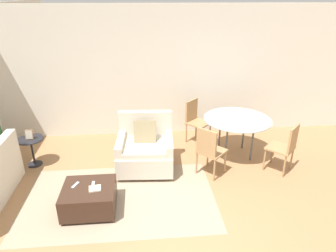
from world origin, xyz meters
TOP-DOWN VIEW (x-y plane):
  - ground_plane at (0.00, 0.00)m, footprint 20.00×20.00m
  - wall_back at (0.00, 3.24)m, footprint 12.00×0.06m
  - area_rug at (-0.71, 0.83)m, footprint 2.93×1.80m
  - armchair at (-0.28, 1.70)m, footprint 1.02×0.95m
  - ottoman at (-1.13, 0.61)m, footprint 0.75×0.68m
  - book_stack at (-1.02, 0.56)m, footprint 0.19×0.17m
  - tv_remote_primary at (-1.32, 0.69)m, footprint 0.10×0.16m
  - tv_remote_secondary at (-1.06, 0.68)m, footprint 0.05×0.14m
  - potted_plant at (-2.91, 2.05)m, footprint 0.38×0.38m
  - side_table at (-2.34, 1.99)m, footprint 0.47×0.47m
  - picture_frame at (-2.34, 1.99)m, footprint 0.14×0.07m
  - dining_table at (1.47, 2.03)m, footprint 1.27×1.27m
  - dining_chair_near_left at (0.79, 1.36)m, footprint 0.59×0.59m
  - dining_chair_near_right at (2.14, 1.36)m, footprint 0.59×0.59m
  - dining_chair_far_left at (0.79, 2.71)m, footprint 0.59×0.59m

SIDE VIEW (x-z plane):
  - ground_plane at x=0.00m, z-range 0.00..0.00m
  - area_rug at x=-0.71m, z-range 0.00..0.01m
  - ottoman at x=-1.13m, z-range 0.02..0.40m
  - potted_plant at x=-2.91m, z-range -0.32..0.77m
  - armchair at x=-0.28m, z-range -0.12..0.85m
  - side_table at x=-2.34m, z-range 0.11..0.65m
  - tv_remote_primary at x=-1.32m, z-range 0.38..0.39m
  - tv_remote_secondary at x=-1.06m, z-range 0.38..0.39m
  - book_stack at x=-1.02m, z-range 0.38..0.41m
  - dining_chair_near_left at x=0.79m, z-range 0.07..0.97m
  - dining_chair_near_right at x=2.14m, z-range 0.07..0.97m
  - dining_chair_far_left at x=0.79m, z-range 0.07..0.97m
  - picture_frame at x=-2.34m, z-range 0.53..0.71m
  - dining_table at x=1.47m, z-range 0.31..1.07m
  - wall_back at x=0.00m, z-range 0.00..2.75m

